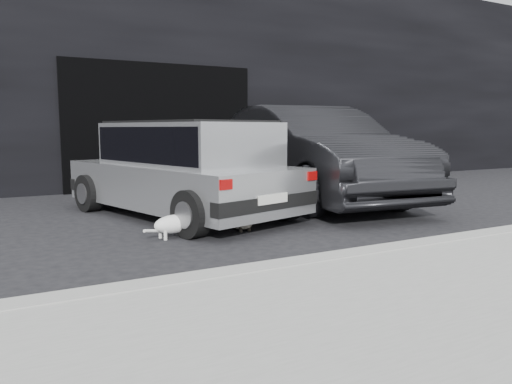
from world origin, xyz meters
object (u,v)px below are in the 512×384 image
cat_siamese (241,221)px  cat_white (177,223)px  second_car (310,154)px  silver_hatchback (184,165)px

cat_siamese → cat_white: cat_white is taller
second_car → cat_white: (-3.03, -1.67, -0.66)m
silver_hatchback → second_car: size_ratio=0.80×
second_car → cat_siamese: (-2.20, -1.68, -0.71)m
silver_hatchback → cat_white: bearing=-130.0°
cat_siamese → second_car: bearing=-147.9°
cat_siamese → cat_white: 0.83m
silver_hatchback → cat_white: size_ratio=5.47×
silver_hatchback → second_car: bearing=-6.2°
silver_hatchback → cat_siamese: 1.45m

